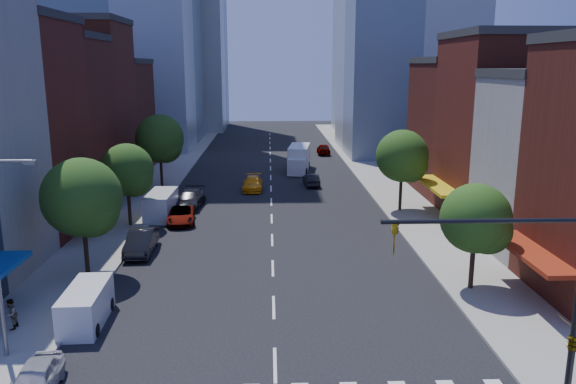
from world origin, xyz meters
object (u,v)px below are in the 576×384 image
at_px(taxi, 253,184).
at_px(pedestrian_far, 11,314).
at_px(parked_car_rear, 190,199).
at_px(traffic_car_oncoming, 311,180).
at_px(traffic_car_far, 324,149).
at_px(parked_car_second, 141,242).
at_px(cargo_van_far, 161,205).
at_px(parked_car_front, 35,380).
at_px(parked_car_third, 181,215).
at_px(box_truck, 299,159).
at_px(cargo_van_near, 86,307).

distance_m(taxi, pedestrian_far, 33.57).
distance_m(parked_car_rear, traffic_car_oncoming, 15.04).
bearing_deg(traffic_car_far, parked_car_second, 69.95).
distance_m(parked_car_rear, cargo_van_far, 3.92).
xyz_separation_m(parked_car_front, parked_car_third, (1.95, 24.93, -0.00)).
relative_size(parked_car_front, box_truck, 0.49).
bearing_deg(cargo_van_far, parked_car_front, -88.43).
bearing_deg(parked_car_second, box_truck, 65.75).
bearing_deg(pedestrian_far, traffic_car_oncoming, 151.88).
distance_m(parked_car_front, parked_car_third, 25.01).
xyz_separation_m(parked_car_second, parked_car_rear, (1.65, 12.73, -0.02)).
relative_size(traffic_car_far, pedestrian_far, 2.92).
height_order(parked_car_front, taxi, taxi).
bearing_deg(parked_car_second, traffic_car_far, 66.96).
bearing_deg(traffic_car_oncoming, cargo_van_far, 37.54).
bearing_deg(pedestrian_far, traffic_car_far, 158.57).
xyz_separation_m(parked_car_third, cargo_van_far, (-1.96, 1.80, 0.43)).
bearing_deg(traffic_car_oncoming, box_truck, -88.76).
bearing_deg(parked_car_front, parked_car_rear, 81.57).
bearing_deg(traffic_car_far, traffic_car_oncoming, 82.16).
bearing_deg(box_truck, parked_car_second, -104.75).
bearing_deg(parked_car_third, pedestrian_far, -112.59).
height_order(taxi, box_truck, box_truck).
relative_size(cargo_van_near, pedestrian_far, 2.95).
xyz_separation_m(parked_car_front, cargo_van_far, (-0.00, 26.73, 0.43)).
height_order(parked_car_second, box_truck, box_truck).
bearing_deg(parked_car_front, traffic_car_oncoming, 65.90).
bearing_deg(parked_car_rear, parked_car_third, -86.05).
relative_size(cargo_van_far, taxi, 1.07).
bearing_deg(parked_car_front, cargo_van_near, 85.33).
xyz_separation_m(parked_car_front, parked_car_rear, (2.00, 30.08, 0.13)).
relative_size(taxi, traffic_car_far, 1.08).
relative_size(cargo_van_near, taxi, 0.93).
height_order(cargo_van_far, traffic_car_far, cargo_van_far).
distance_m(cargo_van_far, pedestrian_far, 21.40).
xyz_separation_m(parked_car_second, cargo_van_near, (-0.35, -11.05, 0.14)).
xyz_separation_m(traffic_car_far, pedestrian_far, (-20.75, -55.61, 0.16)).
bearing_deg(taxi, parked_car_second, -108.76).
relative_size(cargo_van_far, traffic_car_oncoming, 1.32).
distance_m(cargo_van_near, pedestrian_far, 3.47).
bearing_deg(parked_car_third, parked_car_rear, 82.33).
bearing_deg(taxi, pedestrian_far, -107.95).
relative_size(parked_car_rear, traffic_car_far, 1.21).
xyz_separation_m(taxi, box_truck, (5.43, 10.71, 0.76)).
xyz_separation_m(parked_car_second, box_truck, (12.65, 30.68, 0.66)).
height_order(traffic_car_far, pedestrian_far, pedestrian_far).
relative_size(parked_car_third, cargo_van_near, 1.04).
bearing_deg(parked_car_second, cargo_van_far, 90.33).
distance_m(traffic_car_oncoming, traffic_car_far, 22.20).
bearing_deg(taxi, parked_car_rear, -126.49).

